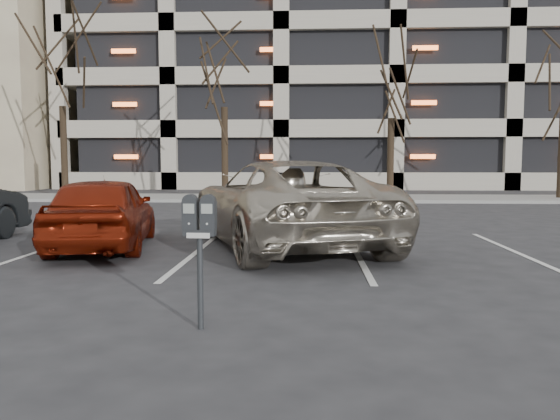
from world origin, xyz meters
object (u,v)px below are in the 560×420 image
(tree_a, at_px, (61,49))
(parking_meter, at_px, (200,229))
(car_red, at_px, (104,212))
(tree_b, at_px, (224,50))
(tree_c, at_px, (392,68))
(suv_silver, at_px, (284,203))

(tree_a, bearing_deg, parking_meter, -62.29)
(car_red, bearing_deg, tree_b, -101.43)
(tree_c, height_order, suv_silver, tree_c)
(tree_a, height_order, tree_c, tree_a)
(tree_b, distance_m, car_red, 14.56)
(tree_b, distance_m, suv_silver, 14.41)
(tree_c, distance_m, parking_meter, 19.24)
(suv_silver, bearing_deg, car_red, -11.47)
(tree_c, relative_size, car_red, 1.92)
(tree_b, xyz_separation_m, tree_c, (7.00, 0.00, -0.80))
(parking_meter, bearing_deg, tree_b, 101.01)
(tree_b, bearing_deg, car_red, -90.76)
(tree_b, xyz_separation_m, car_red, (-0.18, -13.44, -5.60))
(tree_b, bearing_deg, tree_c, 0.00)
(tree_a, xyz_separation_m, car_red, (6.82, -13.44, -5.72))
(tree_b, xyz_separation_m, suv_silver, (3.11, -12.96, -5.46))
(tree_a, bearing_deg, car_red, -63.09)
(tree_b, relative_size, tree_c, 1.14)
(tree_a, relative_size, suv_silver, 1.39)
(tree_b, bearing_deg, suv_silver, -76.52)
(tree_b, relative_size, parking_meter, 6.94)
(parking_meter, xyz_separation_m, car_red, (-2.72, 4.73, -0.29))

